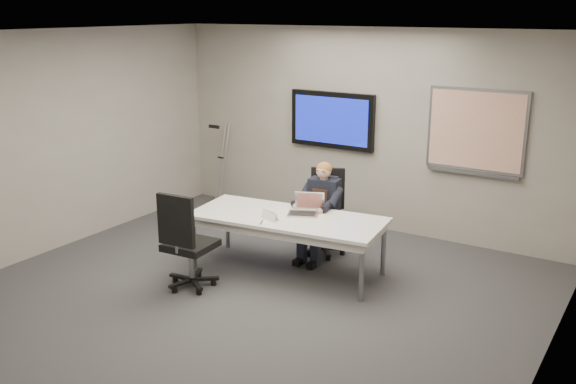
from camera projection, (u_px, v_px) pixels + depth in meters
The scene contains 15 objects.
floor at pixel (241, 302), 6.89m from camera, with size 6.00×6.00×0.02m, color #3A3A3C.
ceiling at pixel (235, 34), 6.12m from camera, with size 6.00×6.00×0.02m, color silver.
wall_back at pixel (365, 130), 8.95m from camera, with size 6.00×0.02×2.80m, color gray.
wall_left at pixel (45, 144), 8.03m from camera, with size 0.02×6.00×2.80m, color gray.
wall_right at pixel (550, 227), 4.98m from camera, with size 0.02×6.00×2.80m, color gray.
conference_table at pixel (288, 223), 7.51m from camera, with size 2.36×1.20×0.70m.
tv_display at pixel (332, 120), 9.13m from camera, with size 1.30×0.09×0.80m.
whiteboard at pixel (476, 132), 8.10m from camera, with size 1.25×0.08×1.10m.
office_chair_far at pixel (326, 227), 8.19m from camera, with size 0.67×0.67×1.08m.
office_chair_near at pixel (188, 259), 7.13m from camera, with size 0.58×0.58×1.14m.
seated_person at pixel (318, 221), 7.95m from camera, with size 0.40×0.68×1.22m.
crutch at pixel (222, 163), 10.14m from camera, with size 0.18×0.43×1.35m, color #9FA2A6, non-canonical shape.
laptop at pixel (306, 208), 7.57m from camera, with size 0.42×0.45×0.25m.
name_tent at pixel (270, 215), 7.37m from camera, with size 0.25×0.07×0.10m, color white, non-canonical shape.
pen at pixel (262, 222), 7.27m from camera, with size 0.01×0.01×0.15m, color black.
Camera 1 is at (3.76, -5.07, 3.04)m, focal length 40.00 mm.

